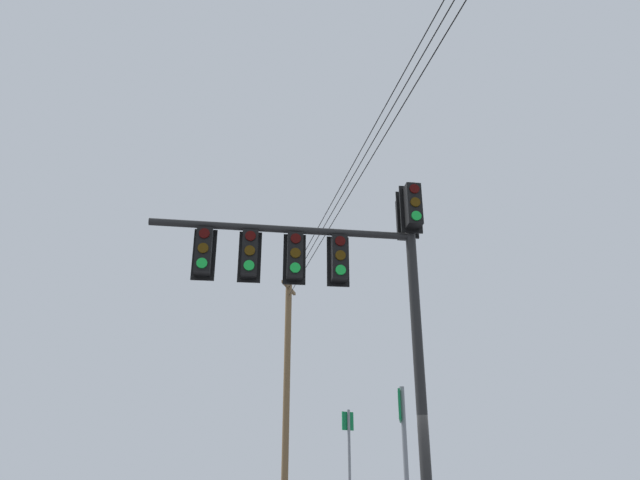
{
  "coord_description": "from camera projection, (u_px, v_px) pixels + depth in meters",
  "views": [
    {
      "loc": [
        -1.36,
        11.06,
        1.27
      ],
      "look_at": [
        1.74,
        0.86,
        5.8
      ],
      "focal_mm": 33.11,
      "sensor_mm": 36.0,
      "label": 1
    }
  ],
  "objects": [
    {
      "name": "signal_mast_assembly",
      "position": [
        342.0,
        272.0,
        11.39
      ],
      "size": [
        5.01,
        2.72,
        7.05
      ],
      "color": "black",
      "rests_on": "ground"
    },
    {
      "name": "utility_pole_wooden",
      "position": [
        287.0,
        381.0,
        25.32
      ],
      "size": [
        0.29,
        1.9,
        10.88
      ],
      "color": "brown",
      "rests_on": "ground"
    },
    {
      "name": "route_sign_primary",
      "position": [
        404.0,
        458.0,
        8.19
      ],
      "size": [
        0.12,
        0.4,
        2.65
      ],
      "color": "slate",
      "rests_on": "ground"
    },
    {
      "name": "route_sign_secondary",
      "position": [
        349.0,
        462.0,
        14.3
      ],
      "size": [
        0.24,
        0.28,
        3.13
      ],
      "color": "slate",
      "rests_on": "ground"
    },
    {
      "name": "overhead_wire_span",
      "position": [
        427.0,
        49.0,
        11.9
      ],
      "size": [
        16.33,
        29.01,
        1.4
      ],
      "color": "black"
    }
  ]
}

